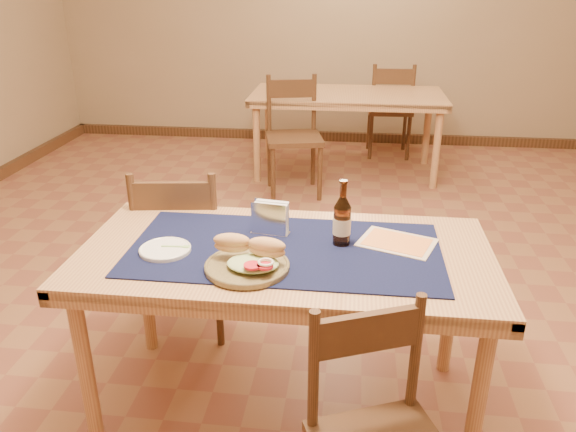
# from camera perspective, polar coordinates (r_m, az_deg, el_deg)

# --- Properties ---
(room) EXTENTS (6.04, 7.04, 2.84)m
(room) POSITION_cam_1_polar(r_m,az_deg,el_deg) (2.76, 1.81, 16.40)
(room) COLOR brown
(room) RESTS_ON ground
(main_table) EXTENTS (1.60, 0.80, 0.75)m
(main_table) POSITION_cam_1_polar(r_m,az_deg,el_deg) (2.22, -0.31, -5.35)
(main_table) COLOR tan
(main_table) RESTS_ON ground
(placemat) EXTENTS (1.20, 0.60, 0.01)m
(placemat) POSITION_cam_1_polar(r_m,az_deg,el_deg) (2.18, -0.32, -3.38)
(placemat) COLOR #0E1335
(placemat) RESTS_ON main_table
(baseboard) EXTENTS (6.00, 7.00, 0.10)m
(baseboard) POSITION_cam_1_polar(r_m,az_deg,el_deg) (3.22, 1.51, -8.22)
(baseboard) COLOR #4A2D1A
(baseboard) RESTS_ON ground
(back_table) EXTENTS (1.73, 0.87, 0.75)m
(back_table) POSITION_cam_1_polar(r_m,az_deg,el_deg) (5.23, 6.05, 11.44)
(back_table) COLOR tan
(back_table) RESTS_ON ground
(chair_main_far) EXTENTS (0.48, 0.48, 0.92)m
(chair_main_far) POSITION_cam_1_polar(r_m,az_deg,el_deg) (2.85, -10.64, -3.19)
(chair_main_far) COLOR #4A2D1A
(chair_main_far) RESTS_ON ground
(chair_back_near) EXTENTS (0.54, 0.54, 0.97)m
(chair_back_near) POSITION_cam_1_polar(r_m,az_deg,el_deg) (4.74, 0.55, 8.31)
(chair_back_near) COLOR #4A2D1A
(chair_back_near) RESTS_ON ground
(chair_back_far) EXTENTS (0.45, 0.45, 0.95)m
(chair_back_far) POSITION_cam_1_polar(r_m,az_deg,el_deg) (5.85, 10.34, 10.71)
(chair_back_far) COLOR #4A2D1A
(chair_back_far) RESTS_ON ground
(sandwich_plate) EXTENTS (0.31, 0.31, 0.12)m
(sandwich_plate) POSITION_cam_1_polar(r_m,az_deg,el_deg) (2.02, -3.98, -4.55)
(sandwich_plate) COLOR olive
(sandwich_plate) RESTS_ON placemat
(side_plate) EXTENTS (0.20, 0.20, 0.02)m
(side_plate) POSITION_cam_1_polar(r_m,az_deg,el_deg) (2.20, -12.37, -3.30)
(side_plate) COLOR white
(side_plate) RESTS_ON placemat
(fork) EXTENTS (0.11, 0.02, 0.00)m
(fork) POSITION_cam_1_polar(r_m,az_deg,el_deg) (2.20, -11.11, -3.06)
(fork) COLOR #8DC26A
(fork) RESTS_ON side_plate
(beer_bottle) EXTENTS (0.07, 0.07, 0.26)m
(beer_bottle) POSITION_cam_1_polar(r_m,az_deg,el_deg) (2.19, 5.51, -0.49)
(beer_bottle) COLOR #4C240D
(beer_bottle) RESTS_ON placemat
(napkin_holder) EXTENTS (0.16, 0.08, 0.14)m
(napkin_holder) POSITION_cam_1_polar(r_m,az_deg,el_deg) (2.28, -1.82, -0.28)
(napkin_holder) COLOR white
(napkin_holder) RESTS_ON placemat
(menu_card) EXTENTS (0.34, 0.30, 0.01)m
(menu_card) POSITION_cam_1_polar(r_m,az_deg,el_deg) (2.26, 11.01, -2.64)
(menu_card) COLOR beige
(menu_card) RESTS_ON placemat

